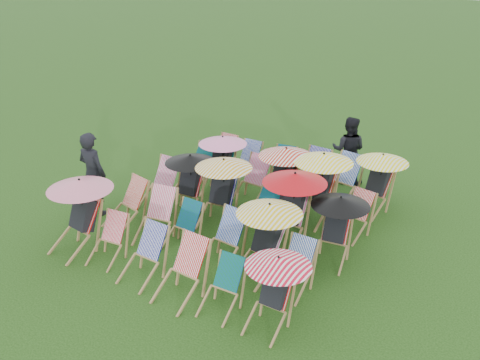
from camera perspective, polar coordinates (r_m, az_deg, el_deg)
The scene contains 33 objects.
ground at distance 10.88m, azimuth -0.53°, elevation -5.29°, with size 100.00×100.00×0.00m, color #16320B.
deckchair_0 at distance 10.30m, azimuth -16.99°, elevation -3.50°, with size 1.20×1.27×1.42m.
deckchair_1 at distance 10.01m, azimuth -13.95°, elevation -6.19°, with size 0.63×0.82×0.83m.
deckchair_2 at distance 9.34m, azimuth -10.33°, elevation -7.88°, with size 0.62×0.86×0.91m.
deckchair_3 at distance 8.78m, azimuth -6.34°, elevation -9.66°, with size 0.68×0.93×0.98m.
deckchair_4 at distance 8.50m, azimuth -1.97°, elevation -11.38°, with size 0.58×0.79×0.83m.
deckchair_5 at distance 8.07m, azimuth 3.46°, elevation -11.80°, with size 1.00×1.04×1.18m.
deckchair_6 at distance 11.09m, azimuth -12.13°, elevation -2.50°, with size 0.78×0.97×0.94m.
deckchair_7 at distance 10.48m, azimuth -9.05°, elevation -3.85°, with size 0.78×0.98×0.96m.
deckchair_8 at distance 10.17m, azimuth -6.24°, elevation -5.00°, with size 0.57×0.79×0.84m.
deckchair_9 at distance 9.62m, azimuth -1.85°, elevation -6.37°, with size 0.67×0.90×0.94m.
deckchair_10 at distance 9.17m, azimuth 2.46°, elevation -6.26°, with size 1.14×1.21×1.35m.
deckchair_11 at distance 8.97m, azimuth 5.75°, elevation -9.31°, with size 0.56×0.79×0.85m.
deckchair_12 at distance 11.78m, azimuth -8.57°, elevation -0.43°, with size 0.67×0.93×1.00m.
deckchair_13 at distance 11.35m, azimuth -5.67°, elevation -0.29°, with size 1.07×1.14×1.27m.
deckchair_14 at distance 10.83m, azimuth -2.18°, elevation -1.12°, with size 1.16×1.25×1.38m.
deckchair_15 at distance 10.49m, azimuth 2.03°, elevation -3.72°, with size 0.73×0.91×0.89m.
deckchair_16 at distance 10.10m, azimuth 5.24°, elevation -2.99°, with size 1.21×1.28×1.44m.
deckchair_17 at distance 9.73m, azimuth 10.09°, elevation -5.11°, with size 1.05×1.13×1.25m.
deckchair_18 at distance 12.62m, azimuth -4.71°, elevation 1.42°, with size 0.74×0.95×0.96m.
deckchair_19 at distance 12.24m, azimuth -2.20°, elevation 1.80°, with size 1.10×1.19×1.31m.
deckchair_20 at distance 11.80m, azimuth 1.17°, elevation -0.11°, with size 0.69×0.94×0.99m.
deckchair_21 at distance 11.39m, azimuth 4.41°, elevation 0.20°, with size 1.17×1.23×1.39m.
deckchair_22 at distance 11.07m, azimuth 8.24°, elevation -0.59°, with size 1.21×1.27×1.44m.
deckchair_23 at distance 10.73m, azimuth 12.03°, elevation -3.70°, with size 0.69×0.87×0.86m.
deckchair_24 at distance 13.51m, azimuth -1.98°, elevation 2.81°, with size 0.57×0.79×0.85m.
deckchair_25 at distance 12.99m, azimuth 0.61°, elevation 1.99°, with size 0.61×0.83×0.88m.
deckchair_26 at distance 12.69m, azimuth 4.38°, elevation 1.34°, with size 0.68×0.87×0.87m.
deckchair_27 at distance 12.33m, azimuth 7.52°, elevation 0.77°, with size 0.70×0.94×0.99m.
deckchair_28 at distance 12.02m, azimuth 10.70°, elevation 0.02°, with size 0.81×1.03×1.02m.
deckchair_29 at distance 11.67m, azimuth 14.30°, elevation -0.20°, with size 1.08×1.16×1.29m.
person_left at distance 11.56m, azimuth -15.43°, elevation 0.66°, with size 0.66×0.43×1.81m, color black.
person_rear at distance 12.89m, azimuth 11.48°, elevation 3.13°, with size 0.80×0.62×1.64m, color black.
Camera 1 is at (5.27, -7.86, 5.37)m, focal length 40.00 mm.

